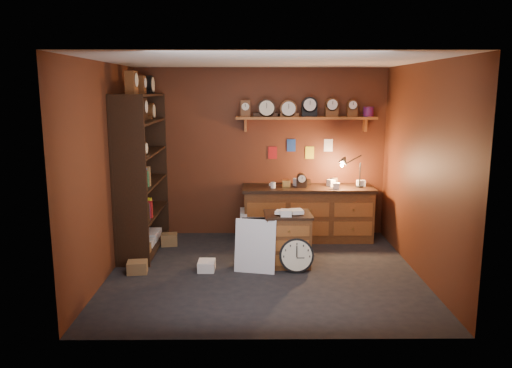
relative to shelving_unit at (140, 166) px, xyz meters
The scene contains 11 objects.
floor 2.40m from the shelving_unit, 28.68° to the right, with size 4.00×4.00×0.00m, color black.
room_shell 2.09m from the shelving_unit, 25.39° to the right, with size 4.02×3.62×2.71m.
shelving_unit is the anchor object (origin of this frame).
workbench 2.69m from the shelving_unit, 11.06° to the left, with size 2.06×0.66×1.36m.
low_cabinet 2.40m from the shelving_unit, 18.25° to the right, with size 0.65×0.55×0.81m.
big_round_clock 2.64m from the shelving_unit, 23.68° to the right, with size 0.45×0.16×0.45m.
white_panel 2.31m from the shelving_unit, 29.77° to the right, with size 0.54×0.02×0.72m, color silver.
mini_fridge 2.01m from the shelving_unit, 13.77° to the left, with size 0.48×0.49×0.48m.
floor_box_a 1.55m from the shelving_unit, 81.97° to the right, with size 0.25×0.21×0.16m, color brown.
floor_box_b 1.83m from the shelving_unit, 41.59° to the right, with size 0.22×0.26×0.13m, color white.
floor_box_c 1.23m from the shelving_unit, 24.40° to the left, with size 0.24×0.20×0.18m, color brown.
Camera 1 is at (-0.15, -6.23, 2.37)m, focal length 35.00 mm.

